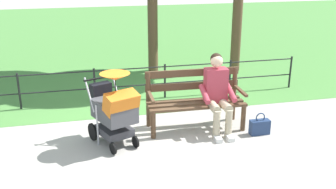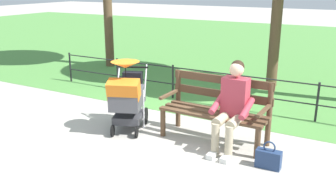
# 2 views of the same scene
# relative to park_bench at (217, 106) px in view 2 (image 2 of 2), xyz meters

# --- Properties ---
(ground_plane) EXTENTS (60.00, 60.00, 0.00)m
(ground_plane) POSITION_rel_park_bench_xyz_m (0.86, 0.12, -0.53)
(ground_plane) COLOR #ADA89E
(grass_lawn) EXTENTS (40.00, 16.00, 0.01)m
(grass_lawn) POSITION_rel_park_bench_xyz_m (0.86, -8.68, -0.52)
(grass_lawn) COLOR #518E42
(grass_lawn) RESTS_ON ground
(park_bench) EXTENTS (1.62, 0.65, 0.96)m
(park_bench) POSITION_rel_park_bench_xyz_m (0.00, 0.00, 0.00)
(park_bench) COLOR brown
(park_bench) RESTS_ON ground
(person_on_bench) EXTENTS (0.54, 0.74, 1.28)m
(person_on_bench) POSITION_rel_park_bench_xyz_m (-0.31, 0.22, 0.15)
(person_on_bench) COLOR tan
(person_on_bench) RESTS_ON ground
(stroller) EXTENTS (0.78, 1.00, 1.15)m
(stroller) POSITION_rel_park_bench_xyz_m (1.36, 0.36, 0.07)
(stroller) COLOR black
(stroller) RESTS_ON ground
(handbag) EXTENTS (0.32, 0.14, 0.37)m
(handbag) POSITION_rel_park_bench_xyz_m (-0.95, 0.53, -0.40)
(handbag) COLOR navy
(handbag) RESTS_ON ground
(park_fence) EXTENTS (7.01, 0.04, 0.70)m
(park_fence) POSITION_rel_park_bench_xyz_m (0.86, -1.51, -0.11)
(park_fence) COLOR black
(park_fence) RESTS_ON ground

